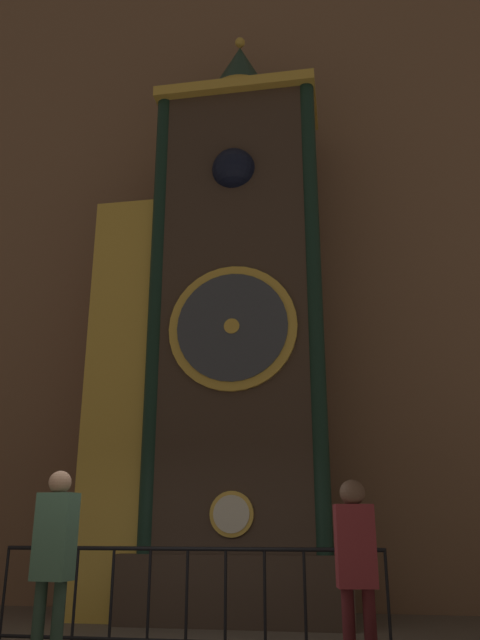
# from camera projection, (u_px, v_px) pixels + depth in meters

# --- Properties ---
(cathedral_back_wall) EXTENTS (24.00, 0.32, 14.32)m
(cathedral_back_wall) POSITION_uv_depth(u_px,v_px,m) (225.00, 226.00, 12.70)
(cathedral_back_wall) COLOR #846047
(cathedral_back_wall) RESTS_ON ground_plane
(clock_tower) EXTENTS (4.17, 1.82, 10.61)m
(clock_tower) POSITION_uv_depth(u_px,v_px,m) (219.00, 332.00, 10.60)
(clock_tower) COLOR #423328
(clock_tower) RESTS_ON ground_plane
(railing_fence) EXTENTS (4.74, 0.05, 1.10)m
(railing_fence) POSITION_uv_depth(u_px,v_px,m) (187.00, 591.00, 7.46)
(railing_fence) COLOR black
(railing_fence) RESTS_ON ground_plane
(visitor_near) EXTENTS (0.36, 0.26, 1.85)m
(visitor_near) POSITION_uv_depth(u_px,v_px,m) (54.00, 553.00, 5.67)
(visitor_near) COLOR #213427
(visitor_near) RESTS_ON ground_plane
(visitor_far) EXTENTS (0.37, 0.27, 1.76)m
(visitor_far) POSITION_uv_depth(u_px,v_px,m) (356.00, 560.00, 5.49)
(visitor_far) COLOR #461518
(visitor_far) RESTS_ON ground_plane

